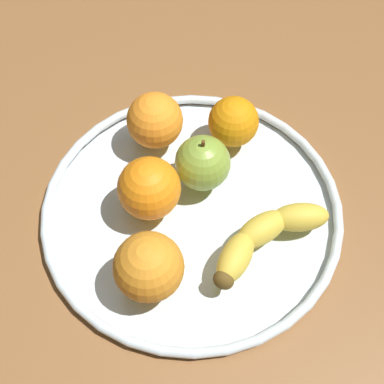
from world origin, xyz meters
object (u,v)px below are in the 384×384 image
at_px(banana, 264,236).
at_px(orange_back_right, 155,120).
at_px(orange_front_right, 149,188).
at_px(orange_back_left, 233,122).
at_px(fruit_bowl, 192,209).
at_px(apple, 203,163).
at_px(orange_front_left, 149,267).

xyz_separation_m(banana, orange_back_right, (-0.02, -0.20, 0.02)).
xyz_separation_m(orange_front_right, orange_back_left, (-0.15, 0.00, -0.00)).
bearing_deg(fruit_bowl, apple, -153.94).
bearing_deg(fruit_bowl, orange_back_left, -162.39).
height_order(apple, orange_back_left, apple).
bearing_deg(fruit_bowl, orange_back_right, -111.32).
xyz_separation_m(fruit_bowl, orange_front_left, (0.11, 0.04, 0.05)).
distance_m(orange_front_left, orange_back_right, 0.21).
bearing_deg(banana, orange_back_left, -112.87).
xyz_separation_m(orange_front_left, orange_back_right, (-0.15, -0.15, -0.00)).
bearing_deg(orange_back_left, orange_front_right, -0.07).
distance_m(apple, orange_back_right, 0.09).
xyz_separation_m(orange_front_right, orange_front_left, (0.07, 0.07, 0.00)).
bearing_deg(apple, orange_back_left, -166.87).
bearing_deg(fruit_bowl, orange_front_left, 19.72).
bearing_deg(orange_back_right, apple, 86.99).
height_order(fruit_bowl, orange_front_left, orange_front_left).
xyz_separation_m(fruit_bowl, orange_back_left, (-0.11, -0.04, 0.04)).
distance_m(apple, orange_front_left, 0.15).
height_order(orange_back_left, orange_front_left, orange_front_left).
xyz_separation_m(apple, orange_back_left, (-0.08, -0.02, -0.00)).
bearing_deg(orange_front_left, apple, -158.56).
height_order(banana, orange_front_left, orange_front_left).
distance_m(apple, orange_front_right, 0.07).
bearing_deg(orange_front_right, orange_front_left, 46.56).
relative_size(fruit_bowl, orange_front_left, 4.82).
bearing_deg(banana, apple, -86.11).
bearing_deg(orange_front_left, orange_back_left, -161.37).
bearing_deg(orange_front_left, orange_front_right, -133.44).
bearing_deg(orange_back_right, banana, 84.09).
bearing_deg(orange_front_left, fruit_bowl, -160.28).
xyz_separation_m(apple, orange_back_right, (-0.00, -0.09, 0.00)).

